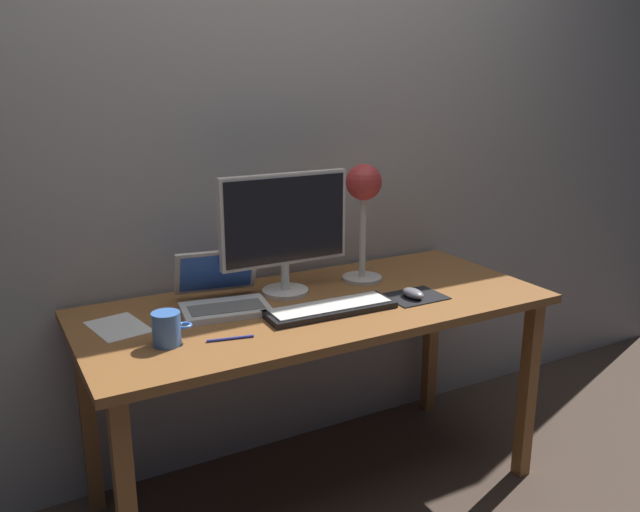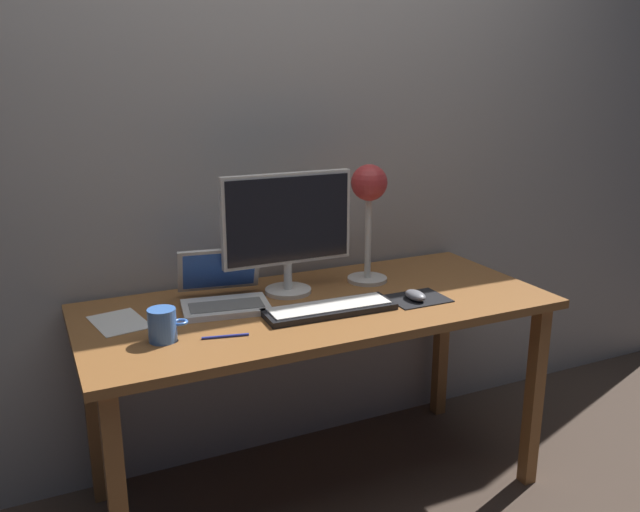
% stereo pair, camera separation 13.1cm
% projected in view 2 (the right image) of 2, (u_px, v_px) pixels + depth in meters
% --- Properties ---
extents(ground_plane, '(4.80, 4.80, 0.00)m').
position_uv_depth(ground_plane, '(318.00, 489.00, 2.43)').
color(ground_plane, '#47382D').
rests_on(ground_plane, ground).
extents(back_wall, '(4.80, 0.06, 2.60)m').
position_uv_depth(back_wall, '(273.00, 128.00, 2.42)').
color(back_wall, '#A8A099').
rests_on(back_wall, ground).
extents(desk, '(1.60, 0.70, 0.74)m').
position_uv_depth(desk, '(318.00, 324.00, 2.25)').
color(desk, '#935B2D').
rests_on(desk, ground).
extents(monitor, '(0.47, 0.17, 0.43)m').
position_uv_depth(monitor, '(287.00, 225.00, 2.26)').
color(monitor, silver).
rests_on(monitor, desk).
extents(keyboard_main, '(0.44, 0.15, 0.03)m').
position_uv_depth(keyboard_main, '(329.00, 309.00, 2.13)').
color(keyboard_main, black).
rests_on(keyboard_main, desk).
extents(laptop, '(0.32, 0.32, 0.19)m').
position_uv_depth(laptop, '(223.00, 289.00, 2.20)').
color(laptop, silver).
rests_on(laptop, desk).
extents(desk_lamp, '(0.15, 0.15, 0.44)m').
position_uv_depth(desk_lamp, '(369.00, 198.00, 2.37)').
color(desk_lamp, beige).
rests_on(desk_lamp, desk).
extents(mousepad, '(0.20, 0.16, 0.00)m').
position_uv_depth(mousepad, '(417.00, 299.00, 2.26)').
color(mousepad, black).
rests_on(mousepad, desk).
extents(mouse, '(0.06, 0.10, 0.03)m').
position_uv_depth(mouse, '(415.00, 295.00, 2.24)').
color(mouse, slate).
rests_on(mouse, mousepad).
extents(coffee_mug, '(0.12, 0.08, 0.10)m').
position_uv_depth(coffee_mug, '(163.00, 325.00, 1.89)').
color(coffee_mug, '#3F72CC').
rests_on(coffee_mug, desk).
extents(paper_sheet_near_mouse, '(0.18, 0.23, 0.00)m').
position_uv_depth(paper_sheet_near_mouse, '(119.00, 322.00, 2.05)').
color(paper_sheet_near_mouse, white).
rests_on(paper_sheet_near_mouse, desk).
extents(pen, '(0.14, 0.04, 0.01)m').
position_uv_depth(pen, '(225.00, 336.00, 1.93)').
color(pen, '#2633A5').
rests_on(pen, desk).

